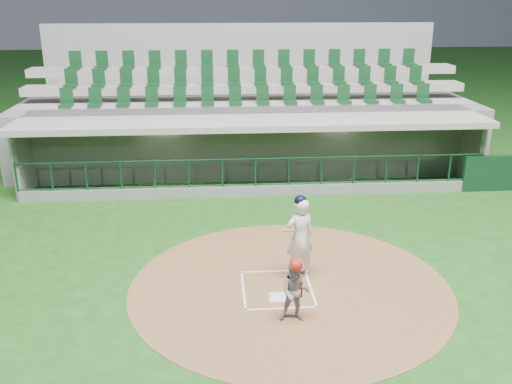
# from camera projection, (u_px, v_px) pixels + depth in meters

# --- Properties ---
(ground) EXTENTS (120.00, 120.00, 0.00)m
(ground) POSITION_uv_depth(u_px,v_px,m) (276.00, 283.00, 12.97)
(ground) COLOR #174714
(ground) RESTS_ON ground
(dirt_circle) EXTENTS (7.20, 7.20, 0.01)m
(dirt_circle) POSITION_uv_depth(u_px,v_px,m) (290.00, 286.00, 12.80)
(dirt_circle) COLOR brown
(dirt_circle) RESTS_ON ground
(home_plate) EXTENTS (0.43, 0.43, 0.02)m
(home_plate) POSITION_uv_depth(u_px,v_px,m) (279.00, 297.00, 12.31)
(home_plate) COLOR silver
(home_plate) RESTS_ON dirt_circle
(batter_box_chalk) EXTENTS (1.55, 1.80, 0.01)m
(batter_box_chalk) POSITION_uv_depth(u_px,v_px,m) (277.00, 289.00, 12.69)
(batter_box_chalk) COLOR white
(batter_box_chalk) RESTS_ON ground
(dugout_structure) EXTENTS (16.40, 3.70, 3.00)m
(dugout_structure) POSITION_uv_depth(u_px,v_px,m) (255.00, 152.00, 20.04)
(dugout_structure) COLOR slate
(dugout_structure) RESTS_ON ground
(seating_deck) EXTENTS (17.00, 6.72, 5.15)m
(seating_deck) POSITION_uv_depth(u_px,v_px,m) (246.00, 121.00, 22.78)
(seating_deck) COLOR slate
(seating_deck) RESTS_ON ground
(batter) EXTENTS (0.94, 0.97, 1.97)m
(batter) POSITION_uv_depth(u_px,v_px,m) (300.00, 236.00, 13.01)
(batter) COLOR white
(batter) RESTS_ON dirt_circle
(catcher) EXTENTS (0.65, 0.53, 1.34)m
(catcher) POSITION_uv_depth(u_px,v_px,m) (295.00, 291.00, 11.27)
(catcher) COLOR gray
(catcher) RESTS_ON dirt_circle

